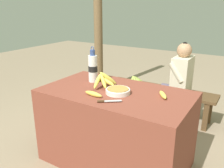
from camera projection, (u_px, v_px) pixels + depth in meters
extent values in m
plane|color=gray|center=(115.00, 160.00, 2.36)|extent=(12.00, 12.00, 0.00)
cube|color=brown|center=(116.00, 127.00, 2.24)|extent=(1.34, 0.77, 0.73)
sphere|color=#4C381E|center=(100.00, 79.00, 2.22)|extent=(0.05, 0.05, 0.05)
ellipsoid|color=#E0C64C|center=(97.00, 81.00, 2.17)|extent=(0.06, 0.16, 0.13)
ellipsoid|color=#E0C64C|center=(103.00, 81.00, 2.17)|extent=(0.15, 0.12, 0.14)
ellipsoid|color=#E0C64C|center=(106.00, 81.00, 2.19)|extent=(0.18, 0.04, 0.09)
ellipsoid|color=#E0C64C|center=(108.00, 78.00, 2.23)|extent=(0.17, 0.15, 0.16)
ellipsoid|color=#E0C64C|center=(105.00, 78.00, 2.26)|extent=(0.08, 0.16, 0.14)
cylinder|color=white|center=(118.00, 91.00, 2.06)|extent=(0.22, 0.22, 0.04)
torus|color=white|center=(118.00, 89.00, 2.06)|extent=(0.22, 0.22, 0.01)
cylinder|color=#BC8942|center=(118.00, 89.00, 2.06)|extent=(0.18, 0.18, 0.01)
cylinder|color=white|center=(93.00, 69.00, 2.35)|extent=(0.09, 0.09, 0.27)
cylinder|color=black|center=(93.00, 69.00, 2.35)|extent=(0.09, 0.09, 0.06)
cylinder|color=#33477F|center=(92.00, 53.00, 2.30)|extent=(0.05, 0.05, 0.05)
torus|color=#33477F|center=(92.00, 48.00, 2.28)|extent=(0.04, 0.01, 0.04)
ellipsoid|color=#E0C64C|center=(93.00, 94.00, 2.00)|extent=(0.19, 0.06, 0.04)
ellipsoid|color=#E0C64C|center=(163.00, 95.00, 1.98)|extent=(0.13, 0.16, 0.04)
cube|color=#BCBCC1|center=(113.00, 101.00, 1.88)|extent=(0.13, 0.11, 0.00)
cylinder|color=#472D19|center=(101.00, 101.00, 1.87)|extent=(0.06, 0.05, 0.02)
cube|color=brown|center=(160.00, 89.00, 3.22)|extent=(1.49, 0.32, 0.04)
cube|color=brown|center=(114.00, 96.00, 3.51)|extent=(0.06, 0.06, 0.36)
cube|color=brown|center=(206.00, 117.00, 2.87)|extent=(0.06, 0.06, 0.36)
cube|color=brown|center=(122.00, 91.00, 3.71)|extent=(0.06, 0.06, 0.36)
cube|color=brown|center=(209.00, 110.00, 3.06)|extent=(0.06, 0.06, 0.36)
cylinder|color=#564C60|center=(158.00, 105.00, 3.16)|extent=(0.09, 0.09, 0.40)
cylinder|color=#564C60|center=(168.00, 92.00, 3.04)|extent=(0.30, 0.09, 0.09)
cylinder|color=#564C60|center=(163.00, 100.00, 3.31)|extent=(0.09, 0.09, 0.40)
cylinder|color=#564C60|center=(172.00, 88.00, 3.19)|extent=(0.30, 0.09, 0.09)
cube|color=beige|center=(182.00, 75.00, 2.97)|extent=(0.20, 0.34, 0.47)
cylinder|color=beige|center=(176.00, 72.00, 2.84)|extent=(0.20, 0.06, 0.25)
cylinder|color=beige|center=(184.00, 67.00, 3.09)|extent=(0.20, 0.06, 0.25)
sphere|color=tan|center=(184.00, 50.00, 2.87)|extent=(0.18, 0.18, 0.18)
sphere|color=black|center=(185.00, 45.00, 2.85)|extent=(0.07, 0.07, 0.07)
sphere|color=#4C381E|center=(133.00, 79.00, 3.40)|extent=(0.05, 0.05, 0.05)
ellipsoid|color=#9EB24C|center=(132.00, 80.00, 3.35)|extent=(0.08, 0.17, 0.10)
ellipsoid|color=#9EB24C|center=(133.00, 80.00, 3.35)|extent=(0.10, 0.16, 0.11)
ellipsoid|color=#9EB24C|center=(135.00, 80.00, 3.36)|extent=(0.14, 0.11, 0.12)
ellipsoid|color=#9EB24C|center=(137.00, 80.00, 3.38)|extent=(0.16, 0.04, 0.09)
ellipsoid|color=#9EB24C|center=(137.00, 79.00, 3.40)|extent=(0.17, 0.11, 0.11)
ellipsoid|color=#9EB24C|center=(137.00, 78.00, 3.43)|extent=(0.13, 0.16, 0.12)
ellipsoid|color=#9EB24C|center=(135.00, 78.00, 3.45)|extent=(0.07, 0.16, 0.12)
cylinder|color=brown|center=(98.00, 15.00, 3.86)|extent=(0.14, 0.14, 2.62)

